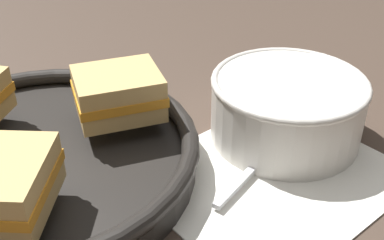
{
  "coord_description": "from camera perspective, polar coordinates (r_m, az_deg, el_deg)",
  "views": [
    {
      "loc": [
        -0.33,
        -0.24,
        0.31
      ],
      "look_at": [
        -0.0,
        0.03,
        0.04
      ],
      "focal_mm": 45.0,
      "sensor_mm": 36.0,
      "label": 1
    }
  ],
  "objects": [
    {
      "name": "skillet",
      "position": [
        0.51,
        -18.23,
        -4.25
      ],
      "size": [
        0.39,
        0.38,
        0.04
      ],
      "color": "black",
      "rests_on": "ground_plane"
    },
    {
      "name": "napkin",
      "position": [
        0.49,
        9.31,
        -6.57
      ],
      "size": [
        0.28,
        0.25,
        0.0
      ],
      "color": "white",
      "rests_on": "ground_plane"
    },
    {
      "name": "spoon",
      "position": [
        0.52,
        9.48,
        -3.36
      ],
      "size": [
        0.16,
        0.03,
        0.01
      ],
      "rotation": [
        0.0,
        0.0,
        0.06
      ],
      "color": "silver",
      "rests_on": "napkin"
    },
    {
      "name": "sandwich_far_left",
      "position": [
        0.41,
        -21.64,
        -7.23
      ],
      "size": [
        0.12,
        0.11,
        0.05
      ],
      "rotation": [
        0.0,
        0.0,
        11.63
      ],
      "color": "#DBB26B",
      "rests_on": "skillet"
    },
    {
      "name": "soup_bowl",
      "position": [
        0.53,
        11.2,
        1.73
      ],
      "size": [
        0.17,
        0.17,
        0.07
      ],
      "color": "silver",
      "rests_on": "ground_plane"
    },
    {
      "name": "ground_plane",
      "position": [
        0.51,
        2.56,
        -4.64
      ],
      "size": [
        4.0,
        4.0,
        0.0
      ],
      "primitive_type": "plane",
      "color": "#47382D"
    },
    {
      "name": "sandwich_near_left",
      "position": [
        0.51,
        -8.72,
        3.16
      ],
      "size": [
        0.12,
        0.11,
        0.05
      ],
      "rotation": [
        0.0,
        0.0,
        7.3
      ],
      "color": "#DBB26B",
      "rests_on": "skillet"
    }
  ]
}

